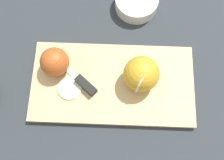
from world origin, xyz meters
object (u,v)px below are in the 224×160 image
object	(u,v)px
apple_half_left	(141,74)
knife	(83,83)
bowl	(136,2)
apple_half_right	(54,62)

from	to	relation	value
apple_half_left	knife	distance (m)	0.15
apple_half_left	bowl	size ratio (longest dim) A/B	0.73
apple_half_right	knife	size ratio (longest dim) A/B	0.59
apple_half_left	knife	world-z (taller)	apple_half_left
apple_half_right	knife	world-z (taller)	apple_half_right
apple_half_left	apple_half_right	distance (m)	0.22
apple_half_left	apple_half_right	xyz separation A→B (m)	(0.21, -0.03, -0.01)
apple_half_right	knife	distance (m)	0.09
apple_half_left	knife	xyz separation A→B (m)	(0.14, 0.01, -0.03)
knife	apple_half_left	bearing A→B (deg)	-132.55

